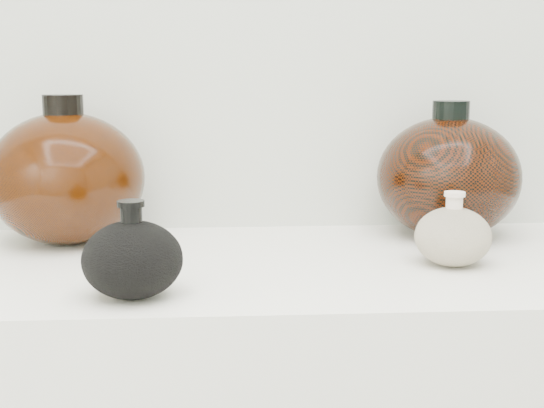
{
  "coord_description": "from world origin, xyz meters",
  "views": [
    {
      "loc": [
        -0.09,
        -0.13,
        1.18
      ],
      "look_at": [
        -0.02,
        0.92,
        0.99
      ],
      "focal_mm": 50.0,
      "sensor_mm": 36.0,
      "label": 1
    }
  ],
  "objects": [
    {
      "name": "cream_gourd_vase",
      "position": [
        0.24,
        0.91,
        0.94
      ],
      "size": [
        0.13,
        0.13,
        0.11
      ],
      "color": "#C7B299",
      "rests_on": "display_counter"
    },
    {
      "name": "black_gourd_vase",
      "position": [
        -0.2,
        0.78,
        0.95
      ],
      "size": [
        0.16,
        0.16,
        0.12
      ],
      "color": "black",
      "rests_on": "display_counter"
    },
    {
      "name": "right_round_pot",
      "position": [
        0.29,
        1.1,
        1.0
      ],
      "size": [
        0.26,
        0.26,
        0.23
      ],
      "color": "black",
      "rests_on": "display_counter"
    },
    {
      "name": "left_round_pot",
      "position": [
        -0.34,
        1.09,
        1.01
      ],
      "size": [
        0.29,
        0.29,
        0.24
      ],
      "color": "black",
      "rests_on": "display_counter"
    }
  ]
}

